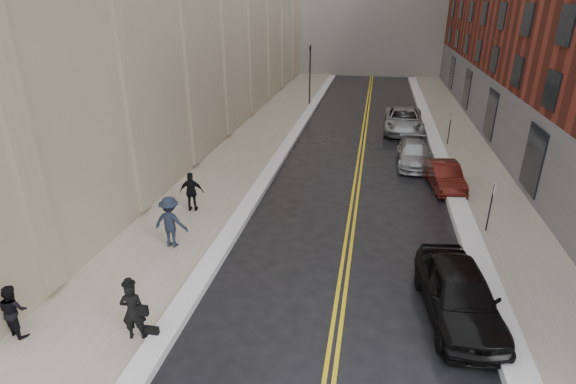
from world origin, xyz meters
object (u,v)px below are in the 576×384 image
at_px(car_silver_near, 414,154).
at_px(pedestrian_c, 192,192).
at_px(car_black, 459,293).
at_px(car_maroon, 444,176).
at_px(pedestrian_main, 133,311).
at_px(car_silver_far, 403,120).
at_px(pedestrian_b, 171,222).
at_px(pedestrian_a, 13,310).

height_order(car_silver_near, pedestrian_c, pedestrian_c).
distance_m(car_black, car_silver_near, 13.61).
bearing_deg(car_maroon, car_black, -101.96).
bearing_deg(pedestrian_c, pedestrian_main, 91.15).
bearing_deg(pedestrian_c, car_silver_far, -131.59).
bearing_deg(car_black, car_silver_far, 84.98).
bearing_deg(pedestrian_b, pedestrian_main, 105.96).
bearing_deg(car_maroon, pedestrian_main, -133.56).
height_order(pedestrian_main, pedestrian_a, pedestrian_main).
distance_m(car_black, pedestrian_main, 9.28).
xyz_separation_m(car_black, pedestrian_a, (-12.15, -3.31, 0.12)).
bearing_deg(pedestrian_c, car_silver_near, -149.65).
xyz_separation_m(pedestrian_a, pedestrian_c, (1.74, 8.46, 0.11)).
bearing_deg(car_silver_far, pedestrian_c, -120.67).
relative_size(car_maroon, pedestrian_a, 2.47).
height_order(car_silver_far, pedestrian_a, pedestrian_a).
xyz_separation_m(car_black, pedestrian_b, (-9.99, 2.09, 0.33)).
height_order(car_maroon, pedestrian_main, pedestrian_main).
bearing_deg(pedestrian_a, car_black, -144.87).
bearing_deg(pedestrian_main, car_black, -178.65).
xyz_separation_m(car_silver_near, pedestrian_b, (-9.53, -11.52, 0.50)).
height_order(car_silver_far, pedestrian_main, pedestrian_main).
distance_m(car_maroon, car_silver_far, 10.58).
xyz_separation_m(car_silver_near, car_silver_far, (-0.30, 7.24, 0.16)).
relative_size(car_maroon, car_silver_near, 0.87).
distance_m(car_silver_near, pedestrian_main, 18.45).
distance_m(car_silver_far, pedestrian_main, 25.01).
distance_m(car_silver_far, pedestrian_a, 26.70).
distance_m(car_black, car_maroon, 10.42).
relative_size(car_maroon, pedestrian_main, 2.19).
height_order(car_silver_near, pedestrian_b, pedestrian_b).
bearing_deg(pedestrian_a, pedestrian_main, -151.82).
relative_size(car_silver_near, pedestrian_c, 2.50).
bearing_deg(pedestrian_a, car_maroon, -113.61).
xyz_separation_m(car_maroon, pedestrian_b, (-10.83, -8.30, 0.51)).
height_order(car_maroon, pedestrian_b, pedestrian_b).
height_order(car_maroon, car_silver_near, car_silver_near).
relative_size(pedestrian_b, pedestrian_c, 1.12).
bearing_deg(pedestrian_b, pedestrian_a, 70.94).
height_order(car_silver_far, pedestrian_b, pedestrian_b).
relative_size(car_maroon, car_silver_far, 0.67).
xyz_separation_m(car_maroon, pedestrian_main, (-9.69, -13.21, 0.40)).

